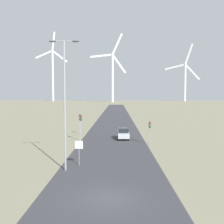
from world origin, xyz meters
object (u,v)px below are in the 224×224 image
at_px(streetlamp, 65,92).
at_px(traffic_light_post_mid_left, 81,121).
at_px(traffic_light_post_near_right, 150,128).
at_px(wind_turbine_left, 113,72).
at_px(traffic_light_post_near_left, 80,122).
at_px(wind_turbine_center, 185,78).
at_px(car_approaching, 123,133).
at_px(wind_turbine_far_left, 53,71).
at_px(stop_sign_near, 79,148).

distance_m(streetlamp, traffic_light_post_mid_left, 22.88).
relative_size(streetlamp, traffic_light_post_near_right, 3.68).
distance_m(traffic_light_post_near_right, traffic_light_post_mid_left, 14.60).
bearing_deg(traffic_light_post_mid_left, traffic_light_post_near_right, -39.70).
xyz_separation_m(traffic_light_post_near_right, wind_turbine_left, (-8.97, 212.81, 25.64)).
distance_m(traffic_light_post_near_left, traffic_light_post_near_right, 10.86).
relative_size(traffic_light_post_mid_left, wind_turbine_center, 0.06).
bearing_deg(traffic_light_post_mid_left, car_approaching, -30.90).
height_order(car_approaching, wind_turbine_center, wind_turbine_center).
distance_m(car_approaching, wind_turbine_center, 248.67).
height_order(traffic_light_post_mid_left, wind_turbine_center, wind_turbine_center).
height_order(traffic_light_post_near_left, wind_turbine_far_left, wind_turbine_far_left).
bearing_deg(streetlamp, car_approaching, 71.50).
xyz_separation_m(stop_sign_near, wind_turbine_far_left, (-64.96, 254.72, 30.80)).
bearing_deg(car_approaching, traffic_light_post_near_left, -163.26).
bearing_deg(traffic_light_post_near_left, wind_turbine_left, 89.59).
xyz_separation_m(car_approaching, wind_turbine_far_left, (-69.86, 238.69, 31.67)).
distance_m(traffic_light_post_near_right, wind_turbine_left, 214.54).
relative_size(car_approaching, wind_turbine_far_left, 0.06).
relative_size(traffic_light_post_near_right, car_approaching, 0.81).
height_order(traffic_light_post_near_right, traffic_light_post_mid_left, traffic_light_post_mid_left).
relative_size(stop_sign_near, wind_turbine_far_left, 0.03).
xyz_separation_m(wind_turbine_far_left, wind_turbine_left, (64.58, -30.70, -4.49)).
relative_size(traffic_light_post_near_right, traffic_light_post_mid_left, 0.98).
relative_size(stop_sign_near, traffic_light_post_near_left, 0.61).
bearing_deg(traffic_light_post_near_right, stop_sign_near, -127.49).
height_order(stop_sign_near, traffic_light_post_mid_left, traffic_light_post_mid_left).
bearing_deg(traffic_light_post_near_right, traffic_light_post_near_left, 165.15).
height_order(stop_sign_near, wind_turbine_left, wind_turbine_left).
xyz_separation_m(traffic_light_post_near_left, wind_turbine_center, (77.73, 239.15, 21.95)).
xyz_separation_m(traffic_light_post_near_left, wind_turbine_far_left, (-63.08, 240.73, 29.52)).
bearing_deg(traffic_light_post_near_right, streetlamp, -126.68).
distance_m(wind_turbine_far_left, wind_turbine_left, 71.65).
height_order(traffic_light_post_near_left, traffic_light_post_near_right, traffic_light_post_near_left).
bearing_deg(traffic_light_post_mid_left, traffic_light_post_near_left, -83.42).
relative_size(traffic_light_post_near_left, wind_turbine_left, 0.06).
distance_m(streetlamp, wind_turbine_center, 266.81).
bearing_deg(wind_turbine_left, wind_turbine_far_left, 154.58).
distance_m(car_approaching, wind_turbine_far_left, 250.71).
bearing_deg(car_approaching, wind_turbine_left, 91.45).
height_order(traffic_light_post_near_left, wind_turbine_left, wind_turbine_left).
bearing_deg(car_approaching, streetlamp, -108.50).
bearing_deg(wind_turbine_far_left, streetlamp, -76.01).
bearing_deg(stop_sign_near, wind_turbine_left, 90.10).
bearing_deg(car_approaching, stop_sign_near, -106.99).
bearing_deg(traffic_light_post_near_right, car_approaching, 127.53).
bearing_deg(stop_sign_near, traffic_light_post_near_left, 97.66).
distance_m(traffic_light_post_mid_left, wind_turbine_far_left, 244.19).
bearing_deg(wind_turbine_left, streetlamp, -90.17).
distance_m(stop_sign_near, wind_turbine_far_left, 264.67).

